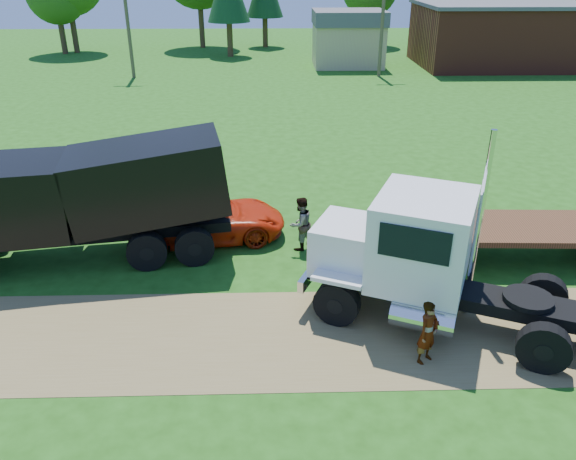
{
  "coord_description": "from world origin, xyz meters",
  "views": [
    {
      "loc": [
        -2.76,
        -11.79,
        8.79
      ],
      "look_at": [
        -2.35,
        2.98,
        1.6
      ],
      "focal_mm": 35.0,
      "sensor_mm": 36.0,
      "label": 1
    }
  ],
  "objects_px": {
    "white_semi_tractor": "(424,259)",
    "flatbed_trailer": "(518,233)",
    "spectator_a": "(428,333)",
    "orange_pickup": "(209,219)",
    "black_dump_truck": "(96,195)"
  },
  "relations": [
    {
      "from": "orange_pickup",
      "to": "white_semi_tractor",
      "type": "bearing_deg",
      "value": -136.67
    },
    {
      "from": "black_dump_truck",
      "to": "flatbed_trailer",
      "type": "xyz_separation_m",
      "value": [
        13.28,
        -0.52,
        -1.24
      ]
    },
    {
      "from": "white_semi_tractor",
      "to": "black_dump_truck",
      "type": "bearing_deg",
      "value": -177.61
    },
    {
      "from": "white_semi_tractor",
      "to": "flatbed_trailer",
      "type": "height_order",
      "value": "white_semi_tractor"
    },
    {
      "from": "black_dump_truck",
      "to": "orange_pickup",
      "type": "distance_m",
      "value": 3.8
    },
    {
      "from": "black_dump_truck",
      "to": "spectator_a",
      "type": "height_order",
      "value": "black_dump_truck"
    },
    {
      "from": "white_semi_tractor",
      "to": "spectator_a",
      "type": "xyz_separation_m",
      "value": [
        -0.27,
        -1.92,
        -0.93
      ]
    },
    {
      "from": "white_semi_tractor",
      "to": "flatbed_trailer",
      "type": "xyz_separation_m",
      "value": [
        3.89,
        3.14,
        -0.86
      ]
    },
    {
      "from": "white_semi_tractor",
      "to": "orange_pickup",
      "type": "height_order",
      "value": "white_semi_tractor"
    },
    {
      "from": "orange_pickup",
      "to": "flatbed_trailer",
      "type": "height_order",
      "value": "flatbed_trailer"
    },
    {
      "from": "black_dump_truck",
      "to": "spectator_a",
      "type": "xyz_separation_m",
      "value": [
        9.12,
        -5.58,
        -1.32
      ]
    },
    {
      "from": "flatbed_trailer",
      "to": "white_semi_tractor",
      "type": "bearing_deg",
      "value": -138.6
    },
    {
      "from": "black_dump_truck",
      "to": "orange_pickup",
      "type": "xyz_separation_m",
      "value": [
        3.31,
        1.22,
        -1.42
      ]
    },
    {
      "from": "orange_pickup",
      "to": "spectator_a",
      "type": "height_order",
      "value": "spectator_a"
    },
    {
      "from": "white_semi_tractor",
      "to": "flatbed_trailer",
      "type": "bearing_deg",
      "value": 62.62
    }
  ]
}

